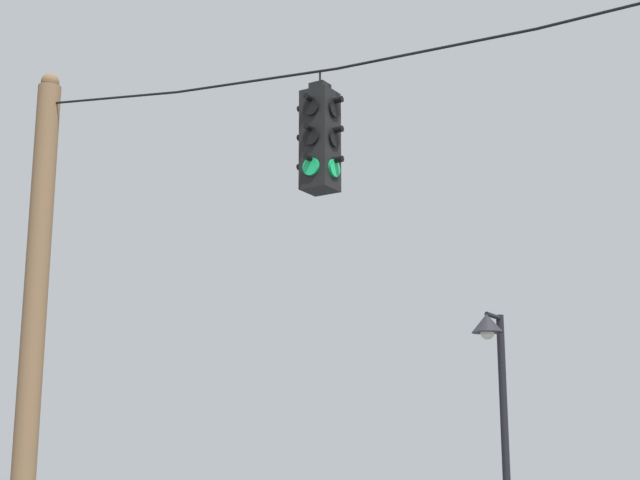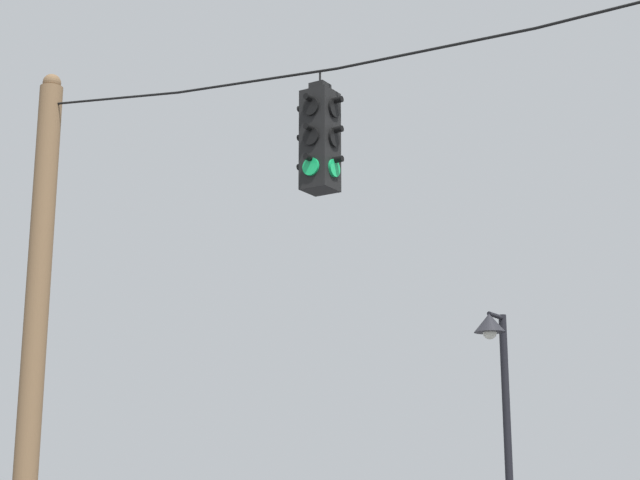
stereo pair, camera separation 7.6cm
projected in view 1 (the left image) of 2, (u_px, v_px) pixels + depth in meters
name	position (u px, v px, depth m)	size (l,w,h in m)	color
utility_pole_left	(32.00, 344.00, 12.67)	(0.31, 0.31, 7.46)	brown
traffic_light_near_left_pole	(320.00, 139.00, 10.82)	(0.58, 0.58, 1.40)	black
street_lamp	(496.00, 386.00, 14.91)	(0.48, 0.83, 4.51)	black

